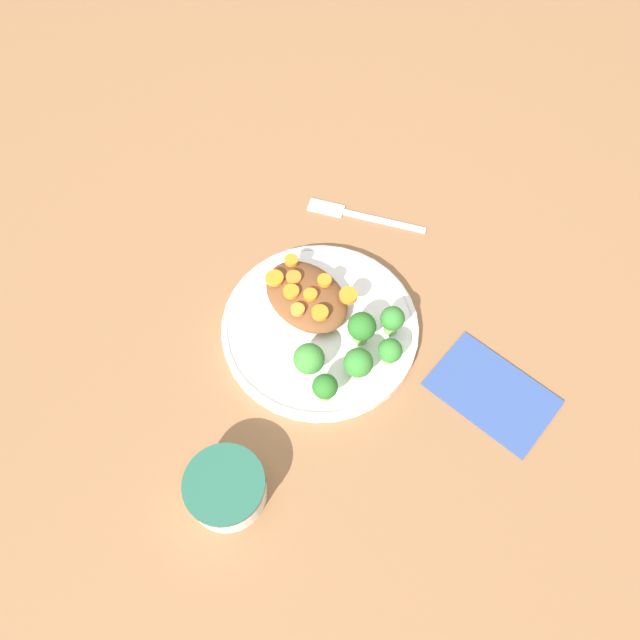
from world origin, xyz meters
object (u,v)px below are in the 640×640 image
Objects in this scene: dip_bowl at (226,488)px; fork at (355,214)px; napkin at (492,392)px; plate at (320,327)px.

dip_bowl is 0.58× the size of fork.
plate is at bearing 25.17° from napkin.
napkin is (-0.22, -0.10, -0.01)m from plate.
plate is at bearing 91.55° from fork.
plate is 1.61× the size of napkin.
plate reaches higher than napkin.
fork is (0.11, -0.18, -0.01)m from plate.
plate is 2.79× the size of dip_bowl.
dip_bowl reaches higher than napkin.
fork is (0.20, -0.41, -0.02)m from dip_bowl.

